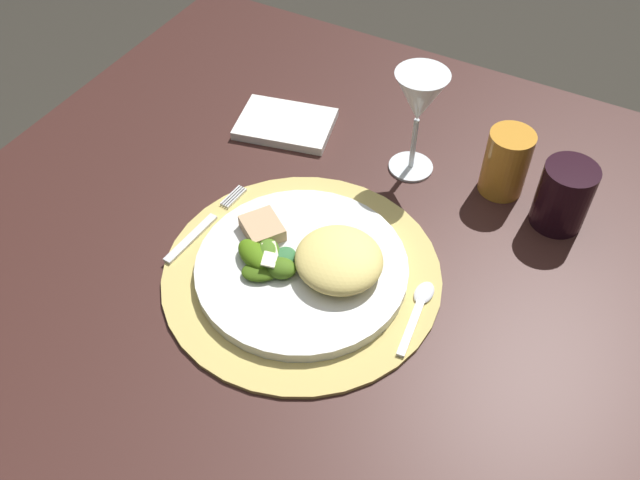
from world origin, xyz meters
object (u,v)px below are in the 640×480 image
at_px(fork, 203,227).
at_px(dark_tumbler, 564,196).
at_px(amber_tumbler, 506,163).
at_px(napkin, 286,124).
at_px(dinner_plate, 302,268).
at_px(dining_table, 363,316).
at_px(spoon, 419,305).
at_px(wine_glass, 419,101).

xyz_separation_m(fork, dark_tumbler, (0.43, 0.25, 0.04)).
relative_size(fork, amber_tumbler, 1.67).
relative_size(napkin, dark_tumbler, 1.53).
bearing_deg(dinner_plate, napkin, 124.45).
distance_m(dining_table, spoon, 0.17).
bearing_deg(dark_tumbler, spoon, -114.65).
height_order(napkin, dark_tumbler, dark_tumbler).
xyz_separation_m(dining_table, napkin, (-0.24, 0.19, 0.14)).
relative_size(dining_table, wine_glass, 7.17).
relative_size(spoon, dark_tumbler, 1.23).
distance_m(fork, wine_glass, 0.35).
distance_m(wine_glass, dark_tumbler, 0.24).
bearing_deg(dining_table, dark_tumbler, 43.54).
relative_size(spoon, napkin, 0.81).
bearing_deg(amber_tumbler, wine_glass, -171.01).
xyz_separation_m(dining_table, dinner_plate, (-0.06, -0.07, 0.14)).
bearing_deg(wine_glass, dinner_plate, -99.05).
bearing_deg(spoon, dinner_plate, -172.20).
height_order(spoon, dark_tumbler, dark_tumbler).
bearing_deg(fork, spoon, 3.43).
xyz_separation_m(dining_table, spoon, (0.09, -0.04, 0.14)).
bearing_deg(dining_table, dinner_plate, -134.25).
bearing_deg(napkin, amber_tumbler, 4.67).
height_order(dinner_plate, napkin, dinner_plate).
distance_m(dining_table, napkin, 0.33).
bearing_deg(dinner_plate, dark_tumbler, 44.09).
distance_m(dinner_plate, fork, 0.16).
height_order(fork, wine_glass, wine_glass).
relative_size(dining_table, napkin, 8.08).
bearing_deg(dinner_plate, fork, 179.07).
relative_size(spoon, amber_tumbler, 1.19).
relative_size(dinner_plate, amber_tumbler, 2.75).
height_order(dining_table, dark_tumbler, dark_tumbler).
height_order(spoon, amber_tumbler, amber_tumbler).
xyz_separation_m(dinner_plate, dark_tumbler, (0.27, 0.26, 0.03)).
bearing_deg(dining_table, amber_tumbler, 62.88).
bearing_deg(amber_tumbler, napkin, -175.33).
xyz_separation_m(dining_table, amber_tumbler, (0.11, 0.22, 0.18)).
distance_m(dining_table, dark_tumbler, 0.33).
distance_m(fork, dark_tumbler, 0.50).
bearing_deg(wine_glass, dark_tumbler, -1.25).
bearing_deg(dinner_plate, spoon, 7.80).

